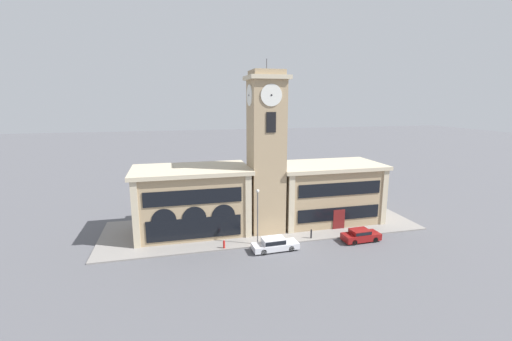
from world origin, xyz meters
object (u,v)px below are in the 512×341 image
at_px(fire_hydrant, 224,244).
at_px(bollard, 311,234).
at_px(parked_car_near, 275,244).
at_px(parked_car_mid, 361,235).
at_px(street_lamp, 258,209).

bearing_deg(fire_hydrant, bollard, 1.57).
bearing_deg(parked_car_near, parked_car_mid, -2.48).
height_order(parked_car_near, street_lamp, street_lamp).
bearing_deg(parked_car_mid, bollard, 158.45).
xyz_separation_m(parked_car_mid, street_lamp, (-11.43, 1.65, 3.42)).
bearing_deg(fire_hydrant, street_lamp, 2.22).
bearing_deg(street_lamp, parked_car_near, -49.61).
bearing_deg(parked_car_mid, fire_hydrant, 171.82).
height_order(parked_car_mid, street_lamp, street_lamp).
height_order(street_lamp, fire_hydrant, street_lamp).
xyz_separation_m(bollard, fire_hydrant, (-9.96, -0.27, -0.10)).
bearing_deg(bollard, fire_hydrant, -178.43).
relative_size(parked_car_near, street_lamp, 0.80).
bearing_deg(street_lamp, parked_car_mid, -8.22).
xyz_separation_m(parked_car_near, street_lamp, (-1.41, 1.65, 3.42)).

